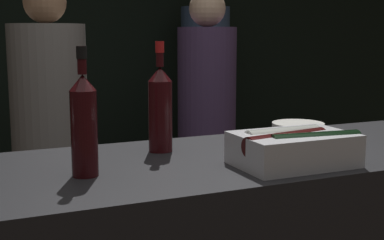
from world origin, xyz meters
TOP-DOWN VIEW (x-y plane):
  - wall_back_chalkboard at (0.00, 2.80)m, footprint 6.40×0.06m
  - ice_bin_with_bottles at (0.24, 0.16)m, footprint 0.36×0.23m
  - bowl_white at (0.46, 0.45)m, footprint 0.19×0.19m
  - red_wine_bottle_black_foil at (-0.36, 0.29)m, footprint 0.07×0.07m
  - red_wine_bottle_tall at (-0.06, 0.50)m, footprint 0.08×0.08m
  - person_in_hoodie at (0.66, 1.66)m, footprint 0.34×0.34m
  - person_blond_tee at (-0.26, 1.58)m, footprint 0.38×0.38m
  - person_grey_polo at (0.97, 2.35)m, footprint 0.35×0.35m

SIDE VIEW (x-z plane):
  - person_blond_tee at x=-0.26m, z-range 0.09..1.77m
  - person_in_hoodie at x=0.66m, z-range 0.10..1.77m
  - person_grey_polo at x=0.97m, z-range 0.11..1.93m
  - bowl_white at x=0.46m, z-range 1.03..1.10m
  - ice_bin_with_bottles at x=0.24m, z-range 1.03..1.14m
  - red_wine_bottle_black_foil at x=-0.36m, z-range 1.00..1.36m
  - red_wine_bottle_tall at x=-0.06m, z-range 1.00..1.36m
  - wall_back_chalkboard at x=0.00m, z-range 0.00..2.80m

